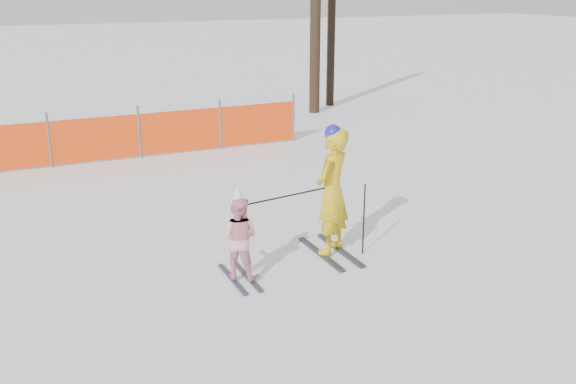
% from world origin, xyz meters
% --- Properties ---
extents(ground, '(120.00, 120.00, 0.00)m').
position_xyz_m(ground, '(0.00, 0.00, 0.00)').
color(ground, white).
rests_on(ground, ground).
extents(adult, '(0.84, 1.37, 2.02)m').
position_xyz_m(adult, '(0.60, 0.24, 1.01)').
color(adult, black).
rests_on(adult, ground).
extents(child, '(0.73, 1.06, 1.37)m').
position_xyz_m(child, '(-0.98, -0.00, 0.63)').
color(child, black).
rests_on(child, ground).
extents(ski_poles, '(1.92, 0.23, 1.12)m').
position_xyz_m(ski_poles, '(0.37, 0.09, 0.84)').
color(ski_poles, black).
rests_on(ski_poles, ground).
extents(tree_trunks, '(1.34, 1.19, 7.04)m').
position_xyz_m(tree_trunks, '(5.83, 10.66, 3.28)').
color(tree_trunks, '#2E2014').
rests_on(tree_trunks, ground).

